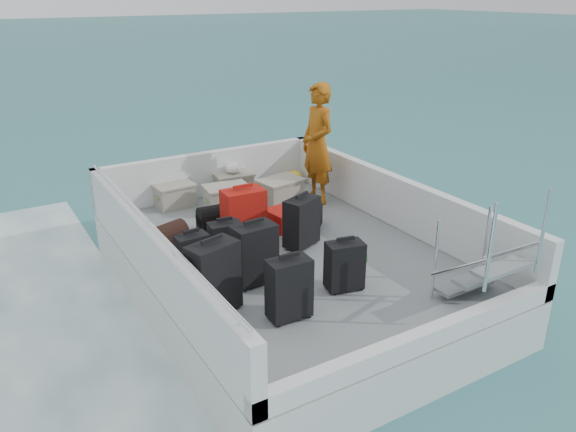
% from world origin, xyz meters
% --- Properties ---
extents(ground, '(160.00, 160.00, 0.00)m').
position_xyz_m(ground, '(0.00, 0.00, 0.00)').
color(ground, '#185554').
rests_on(ground, ground).
extents(ferry_hull, '(3.60, 5.00, 0.60)m').
position_xyz_m(ferry_hull, '(0.00, 0.00, 0.30)').
color(ferry_hull, silver).
rests_on(ferry_hull, ground).
extents(deck, '(3.30, 4.70, 0.02)m').
position_xyz_m(deck, '(0.00, 0.00, 0.61)').
color(deck, slate).
rests_on(deck, ferry_hull).
extents(deck_fittings, '(3.60, 5.00, 0.90)m').
position_xyz_m(deck_fittings, '(0.35, -0.32, 0.99)').
color(deck_fittings, silver).
rests_on(deck_fittings, deck).
extents(suitcase_0, '(0.56, 0.40, 0.77)m').
position_xyz_m(suitcase_0, '(-1.37, -0.88, 1.00)').
color(suitcase_0, black).
rests_on(suitcase_0, deck).
extents(suitcase_1, '(0.37, 0.22, 0.54)m').
position_xyz_m(suitcase_1, '(-1.29, -0.10, 0.89)').
color(suitcase_1, black).
rests_on(suitcase_1, deck).
extents(suitcase_2, '(0.40, 0.27, 0.55)m').
position_xyz_m(suitcase_2, '(-0.83, 0.02, 0.89)').
color(suitcase_2, black).
rests_on(suitcase_2, deck).
extents(suitcase_3, '(0.43, 0.27, 0.65)m').
position_xyz_m(suitcase_3, '(-0.79, -1.36, 0.94)').
color(suitcase_3, black).
rests_on(suitcase_3, deck).
extents(suitcase_4, '(0.49, 0.30, 0.70)m').
position_xyz_m(suitcase_4, '(-0.73, -0.53, 0.97)').
color(suitcase_4, black).
rests_on(suitcase_4, deck).
extents(suitcase_5, '(0.54, 0.34, 0.73)m').
position_xyz_m(suitcase_5, '(-0.35, 0.49, 0.98)').
color(suitcase_5, '#990E0B').
rests_on(suitcase_5, deck).
extents(suitcase_6, '(0.44, 0.32, 0.56)m').
position_xyz_m(suitcase_6, '(0.03, -1.16, 0.90)').
color(suitcase_6, black).
rests_on(suitcase_6, deck).
extents(suitcase_7, '(0.53, 0.42, 0.65)m').
position_xyz_m(suitcase_7, '(0.23, 0.02, 0.94)').
color(suitcase_7, black).
rests_on(suitcase_7, deck).
extents(suitcase_8, '(0.71, 0.52, 0.26)m').
position_xyz_m(suitcase_8, '(0.45, 0.66, 0.75)').
color(suitcase_8, '#990E0B').
rests_on(suitcase_8, deck).
extents(duffel_0, '(0.56, 0.44, 0.32)m').
position_xyz_m(duffel_0, '(-1.34, 0.63, 0.78)').
color(duffel_0, black).
rests_on(duffel_0, deck).
extents(duffel_1, '(0.52, 0.33, 0.32)m').
position_xyz_m(duffel_1, '(-0.54, 0.91, 0.78)').
color(duffel_1, black).
rests_on(duffel_1, deck).
extents(duffel_2, '(0.54, 0.54, 0.32)m').
position_xyz_m(duffel_2, '(0.63, 0.46, 0.78)').
color(duffel_2, black).
rests_on(duffel_2, deck).
extents(crate_0, '(0.56, 0.40, 0.32)m').
position_xyz_m(crate_0, '(-0.66, 2.20, 0.78)').
color(crate_0, gray).
rests_on(crate_0, deck).
extents(crate_1, '(0.64, 0.48, 0.36)m').
position_xyz_m(crate_1, '(-0.07, 1.63, 0.80)').
color(crate_1, gray).
rests_on(crate_1, deck).
extents(crate_2, '(0.60, 0.44, 0.34)m').
position_xyz_m(crate_2, '(0.32, 2.20, 0.79)').
color(crate_2, gray).
rests_on(crate_2, deck).
extents(crate_3, '(0.68, 0.52, 0.37)m').
position_xyz_m(crate_3, '(0.76, 1.46, 0.81)').
color(crate_3, gray).
rests_on(crate_3, deck).
extents(yellow_bag, '(0.28, 0.26, 0.22)m').
position_xyz_m(yellow_bag, '(1.45, 2.20, 0.73)').
color(yellow_bag, gold).
rests_on(yellow_bag, deck).
extents(white_bag, '(0.24, 0.24, 0.18)m').
position_xyz_m(white_bag, '(0.32, 2.20, 1.05)').
color(white_bag, white).
rests_on(white_bag, crate_2).
extents(passenger, '(0.46, 0.69, 1.82)m').
position_xyz_m(passenger, '(1.30, 1.29, 1.53)').
color(passenger, orange).
rests_on(passenger, deck).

